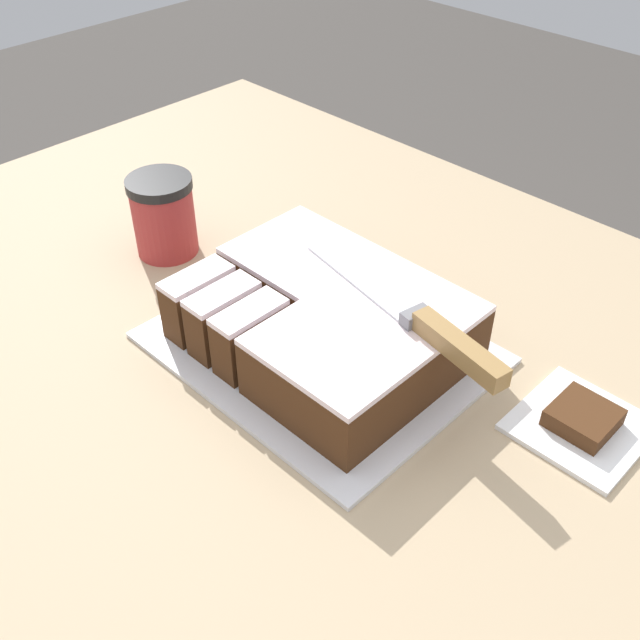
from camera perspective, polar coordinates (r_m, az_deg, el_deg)
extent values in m
cube|color=tan|center=(1.24, -2.36, -20.08)|extent=(1.40, 1.10, 0.95)
cube|color=silver|center=(0.89, 0.00, -2.10)|extent=(0.37, 0.30, 0.01)
cube|color=#472814|center=(0.89, 2.16, 1.20)|extent=(0.31, 0.14, 0.07)
cube|color=white|center=(0.86, 2.22, 3.23)|extent=(0.31, 0.14, 0.01)
cube|color=#472814|center=(0.78, 0.15, -4.89)|extent=(0.16, 0.10, 0.07)
cube|color=white|center=(0.76, 0.15, -2.78)|extent=(0.16, 0.10, 0.01)
cube|color=#472814|center=(0.90, -9.17, 1.23)|extent=(0.04, 0.09, 0.07)
cube|color=white|center=(0.88, -9.42, 3.24)|extent=(0.04, 0.09, 0.01)
cube|color=#472814|center=(0.87, -7.30, -0.06)|extent=(0.04, 0.09, 0.07)
cube|color=white|center=(0.85, -7.50, 1.98)|extent=(0.04, 0.09, 0.01)
cube|color=#472814|center=(0.84, -5.30, -1.44)|extent=(0.04, 0.09, 0.07)
cube|color=white|center=(0.82, -5.45, 0.63)|extent=(0.04, 0.09, 0.01)
cube|color=silver|center=(0.85, 3.44, 2.95)|extent=(0.19, 0.06, 0.00)
cube|color=slate|center=(0.80, 7.29, 0.25)|extent=(0.02, 0.03, 0.02)
cube|color=olive|center=(0.76, 10.56, -2.14)|extent=(0.12, 0.04, 0.02)
cylinder|color=#B23333|center=(1.05, -11.78, 7.46)|extent=(0.08, 0.08, 0.10)
cylinder|color=black|center=(1.02, -12.19, 10.12)|extent=(0.09, 0.09, 0.01)
cube|color=white|center=(0.84, 19.23, -7.64)|extent=(0.13, 0.13, 0.01)
cube|color=#472814|center=(0.83, 19.41, -7.02)|extent=(0.06, 0.06, 0.02)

